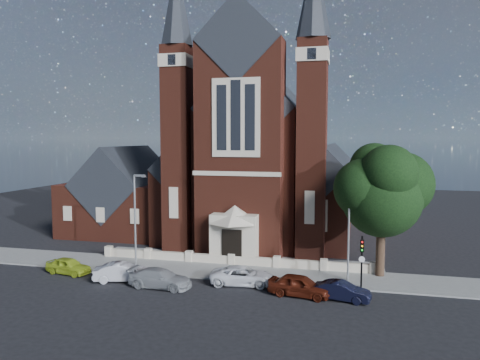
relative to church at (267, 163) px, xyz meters
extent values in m
plane|color=black|center=(0.00, -7.94, -8.19)|extent=(120.00, 120.00, 0.00)
cube|color=slate|center=(0.00, -18.44, -8.19)|extent=(60.00, 5.00, 0.12)
cube|color=slate|center=(0.00, -14.44, -8.19)|extent=(26.00, 3.00, 0.14)
cube|color=#C2B59A|center=(0.00, -16.44, -8.19)|extent=(24.00, 0.40, 0.90)
cube|color=#542216|center=(0.00, 2.06, -1.19)|extent=(10.00, 30.00, 14.00)
cube|color=black|center=(0.00, 2.06, 5.81)|extent=(10.00, 30.20, 10.00)
cube|color=#542216|center=(-7.50, 1.06, -4.19)|extent=(5.00, 26.00, 8.00)
cube|color=#542216|center=(7.50, 1.06, -4.19)|extent=(5.00, 26.00, 8.00)
cube|color=black|center=(-7.50, 1.06, -0.19)|extent=(5.01, 26.20, 5.01)
cube|color=black|center=(7.50, 1.06, -0.19)|extent=(5.01, 26.20, 5.01)
cube|color=#542216|center=(0.00, -13.44, 1.81)|extent=(8.00, 3.00, 20.00)
cube|color=black|center=(0.00, -13.44, 11.81)|extent=(8.00, 3.20, 8.00)
cube|color=#C2B59A|center=(0.00, -14.99, 4.81)|extent=(4.40, 0.15, 7.00)
cube|color=black|center=(0.00, -15.06, 5.01)|extent=(0.90, 0.08, 6.20)
cube|color=#C2B59A|center=(0.00, -15.44, -5.99)|extent=(4.20, 2.00, 4.40)
cube|color=black|center=(0.00, -16.49, -6.59)|extent=(1.80, 0.12, 3.20)
cone|color=#C2B59A|center=(0.00, -15.44, -3.79)|extent=(4.60, 4.60, 1.60)
cube|color=#542216|center=(-6.50, -12.44, 1.81)|extent=(2.60, 2.60, 20.00)
cube|color=#C2B59A|center=(-6.50, -12.44, 10.31)|extent=(2.80, 2.80, 1.20)
cone|color=black|center=(-6.50, -12.44, 15.81)|extent=(3.20, 3.20, 8.00)
cube|color=#542216|center=(6.50, -12.44, 1.81)|extent=(2.60, 2.60, 20.00)
cube|color=#C2B59A|center=(6.50, -12.44, 10.31)|extent=(2.80, 2.80, 1.20)
cube|color=#542216|center=(-16.00, -4.94, -5.19)|extent=(12.00, 12.00, 6.00)
cube|color=black|center=(-16.00, -4.94, -2.19)|extent=(8.49, 12.20, 8.49)
cylinder|color=black|center=(12.50, -16.94, -5.69)|extent=(0.70, 0.70, 5.00)
sphere|color=black|center=(12.50, -16.94, -1.69)|extent=(6.40, 6.40, 6.40)
sphere|color=black|center=(12.90, -18.14, 0.31)|extent=(4.40, 4.40, 4.40)
cylinder|color=gray|center=(-8.00, -18.94, -4.19)|extent=(0.16, 0.16, 8.00)
cube|color=gray|center=(-7.50, -18.94, -0.19)|extent=(1.00, 0.15, 0.18)
cube|color=gray|center=(-7.10, -18.94, -0.27)|extent=(0.35, 0.22, 0.12)
cylinder|color=gray|center=(10.00, -18.94, -4.19)|extent=(0.16, 0.16, 8.00)
cube|color=gray|center=(10.50, -18.94, -0.19)|extent=(1.00, 0.15, 0.18)
cube|color=gray|center=(10.90, -18.94, -0.27)|extent=(0.35, 0.22, 0.12)
cylinder|color=black|center=(11.00, -20.44, -6.19)|extent=(0.14, 0.14, 4.00)
cube|color=black|center=(11.00, -20.59, -4.89)|extent=(0.28, 0.22, 0.90)
sphere|color=red|center=(11.00, -20.72, -4.59)|extent=(0.14, 0.14, 0.14)
sphere|color=#CC8C0C|center=(11.00, -20.72, -4.89)|extent=(0.14, 0.14, 0.14)
sphere|color=#0C9919|center=(11.00, -20.72, -5.19)|extent=(0.14, 0.14, 0.14)
imported|color=#A5BE26|center=(-12.46, -22.21, -7.51)|extent=(4.16, 2.27, 1.34)
imported|color=#B3B4BB|center=(-7.15, -22.96, -7.46)|extent=(4.67, 2.89, 1.45)
imported|color=#93969A|center=(-3.64, -23.72, -7.48)|extent=(4.99, 2.29, 1.41)
imported|color=white|center=(2.23, -21.56, -7.49)|extent=(5.18, 2.79, 1.38)
imported|color=#4C190D|center=(6.75, -23.11, -7.42)|extent=(4.76, 2.53, 1.54)
imported|color=black|center=(9.65, -23.29, -7.54)|extent=(4.12, 2.03, 1.30)
camera|label=1|loc=(10.33, -55.51, 3.00)|focal=35.00mm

